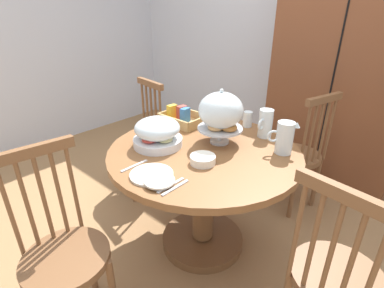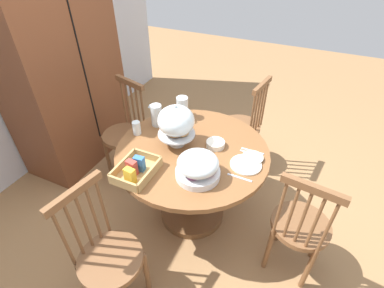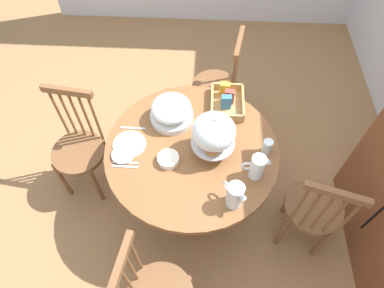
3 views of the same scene
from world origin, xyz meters
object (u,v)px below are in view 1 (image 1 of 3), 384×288
(milk_pitcher, at_px, (265,125))
(cereal_basket, at_px, (182,118))
(china_plate_large, at_px, (152,174))
(windsor_chair_far_side, at_px, (335,280))
(orange_juice_pitcher, at_px, (284,139))
(cereal_bowl, at_px, (203,160))
(wooden_armoire, at_px, (343,76))
(china_plate_small, at_px, (159,181))
(drinking_glass, at_px, (248,119))
(windsor_chair_near_window, at_px, (297,156))
(windsor_chair_by_cabinet, at_px, (140,143))
(pastry_stand_with_dome, at_px, (221,113))
(dining_table, at_px, (204,180))
(windsor_chair_facing_door, at_px, (64,256))
(fruit_platter_covered, at_px, (157,133))

(milk_pitcher, distance_m, cereal_basket, 0.61)
(china_plate_large, bearing_deg, windsor_chair_far_side, 16.25)
(orange_juice_pitcher, bearing_deg, cereal_bowl, -123.21)
(wooden_armoire, xyz_separation_m, milk_pitcher, (-0.13, -1.10, -0.16))
(china_plate_small, distance_m, drinking_glass, 0.93)
(cereal_bowl, bearing_deg, windsor_chair_near_window, 80.85)
(windsor_chair_near_window, distance_m, milk_pitcher, 0.58)
(wooden_armoire, distance_m, milk_pitcher, 1.11)
(drinking_glass, bearing_deg, windsor_chair_by_cabinet, -160.32)
(windsor_chair_far_side, relative_size, orange_juice_pitcher, 5.16)
(windsor_chair_by_cabinet, distance_m, orange_juice_pitcher, 1.29)
(cereal_basket, bearing_deg, windsor_chair_near_window, 42.24)
(pastry_stand_with_dome, relative_size, orange_juice_pitcher, 1.82)
(windsor_chair_near_window, distance_m, china_plate_large, 1.31)
(wooden_armoire, xyz_separation_m, cereal_basket, (-0.71, -1.27, -0.21))
(orange_juice_pitcher, bearing_deg, windsor_chair_far_side, -41.34)
(cereal_bowl, height_order, drinking_glass, drinking_glass)
(dining_table, bearing_deg, cereal_basket, 150.19)
(windsor_chair_near_window, height_order, milk_pitcher, windsor_chair_near_window)
(windsor_chair_far_side, bearing_deg, dining_table, 169.22)
(drinking_glass, bearing_deg, china_plate_large, -90.26)
(wooden_armoire, bearing_deg, milk_pitcher, -96.58)
(orange_juice_pitcher, distance_m, china_plate_large, 0.78)
(windsor_chair_facing_door, xyz_separation_m, drinking_glass, (0.14, 1.35, 0.34))
(wooden_armoire, height_order, drinking_glass, wooden_armoire)
(dining_table, distance_m, windsor_chair_facing_door, 0.88)
(windsor_chair_by_cabinet, relative_size, fruit_platter_covered, 3.25)
(dining_table, relative_size, cereal_bowl, 8.24)
(windsor_chair_far_side, distance_m, fruit_platter_covered, 1.17)
(windsor_chair_facing_door, height_order, pastry_stand_with_dome, pastry_stand_with_dome)
(dining_table, xyz_separation_m, fruit_platter_covered, (-0.24, -0.15, 0.31))
(orange_juice_pitcher, relative_size, china_plate_large, 0.86)
(fruit_platter_covered, height_order, china_plate_large, fruit_platter_covered)
(pastry_stand_with_dome, relative_size, fruit_platter_covered, 1.15)
(windsor_chair_far_side, distance_m, pastry_stand_with_dome, 1.02)
(windsor_chair_near_window, relative_size, cereal_bowl, 6.96)
(wooden_armoire, bearing_deg, dining_table, -101.53)
(fruit_platter_covered, distance_m, cereal_bowl, 0.36)
(windsor_chair_near_window, height_order, cereal_basket, windsor_chair_near_window)
(dining_table, xyz_separation_m, cereal_bowl, (0.11, -0.15, 0.25))
(windsor_chair_near_window, relative_size, fruit_platter_covered, 3.25)
(dining_table, height_order, windsor_chair_far_side, windsor_chair_far_side)
(wooden_armoire, relative_size, dining_table, 1.70)
(fruit_platter_covered, bearing_deg, china_plate_small, -41.57)
(windsor_chair_facing_door, height_order, cereal_bowl, windsor_chair_facing_door)
(cereal_basket, xyz_separation_m, china_plate_large, (0.40, -0.65, -0.03))
(cereal_bowl, relative_size, drinking_glass, 1.27)
(windsor_chair_near_window, bearing_deg, china_plate_large, -102.17)
(pastry_stand_with_dome, xyz_separation_m, milk_pitcher, (0.17, 0.27, -0.11))
(milk_pitcher, bearing_deg, windsor_chair_facing_door, -103.99)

